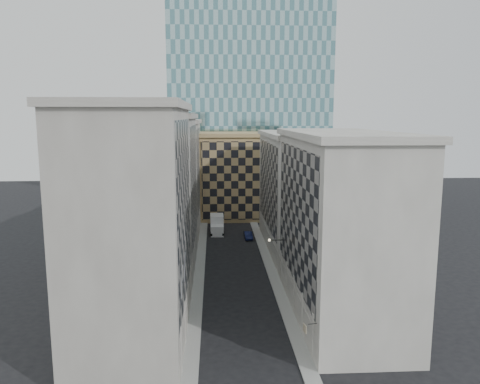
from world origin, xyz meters
name	(u,v)px	position (x,y,z in m)	size (l,w,h in m)	color
sidewalk_west	(199,271)	(-5.25, 30.00, 0.07)	(1.50, 100.00, 0.15)	#979892
sidewalk_east	(271,270)	(5.25, 30.00, 0.07)	(1.50, 100.00, 0.15)	#979892
bldg_left_a	(136,222)	(-10.88, 11.00, 11.82)	(10.80, 22.80, 23.70)	#9D968D
bldg_left_b	(161,192)	(-10.88, 33.00, 11.32)	(10.80, 22.80, 22.70)	gray
bldg_left_c	(174,176)	(-10.88, 55.00, 10.83)	(10.80, 22.80, 21.70)	#9D968D
bldg_right_a	(338,225)	(10.88, 15.00, 10.32)	(10.80, 26.80, 20.70)	#ACA99E
bldg_right_b	(296,191)	(10.89, 42.00, 9.85)	(10.80, 28.80, 19.70)	#ACA99E
tan_block	(237,175)	(2.00, 67.90, 9.44)	(16.80, 14.80, 18.80)	tan
church_tower	(226,97)	(0.00, 82.00, 26.95)	(7.20, 7.20, 51.50)	#302A25
flagpoles_left	(183,274)	(-5.90, 6.00, 8.00)	(0.10, 6.33, 2.33)	gray
bracket_lamp	(271,240)	(4.38, 24.00, 6.20)	(1.98, 0.36, 0.36)	black
box_truck	(217,225)	(-2.55, 52.73, 1.49)	(2.58, 6.24, 3.41)	white
dark_car	(248,235)	(3.17, 48.06, 0.66)	(1.40, 4.01, 1.32)	#10173D
shop_sign	(305,328)	(4.96, 3.00, 3.83)	(1.21, 0.74, 0.82)	black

